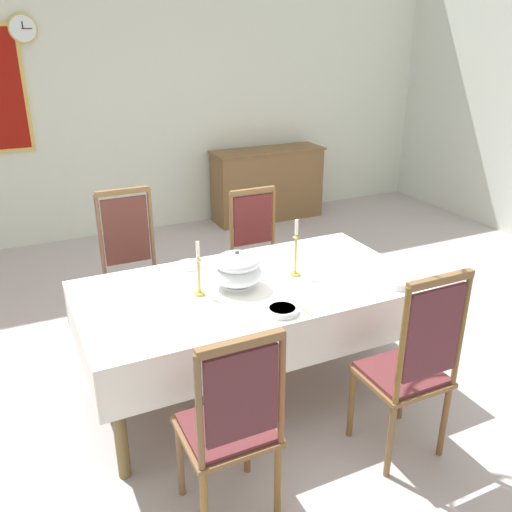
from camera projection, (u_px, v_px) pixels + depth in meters
The scene contains 18 objects.
ground at pixel (235, 369), 3.98m from camera, with size 8.23×6.51×0.04m, color #B4A9AB.
back_wall at pixel (115, 78), 6.04m from camera, with size 8.23×0.08×3.58m, color silver.
dining_table at pixel (249, 295), 3.49m from camera, with size 2.13×1.10×0.77m.
tablecloth at pixel (249, 295), 3.49m from camera, with size 2.15×1.12×0.32m.
chair_south_a at pixel (231, 424), 2.54m from camera, with size 0.44×0.42×1.10m.
chair_north_a at pixel (133, 269), 4.12m from camera, with size 0.44×0.42×1.20m.
chair_south_b at pixel (412, 365), 2.94m from camera, with size 0.44×0.42×1.18m.
chair_north_b at pixel (259, 251), 4.55m from camera, with size 0.44×0.42×1.08m.
soup_tureen at pixel (237, 269), 3.39m from camera, with size 0.32×0.32×0.25m.
candlestick_west at pixel (199, 274), 3.28m from camera, with size 0.07×0.07×0.35m.
candlestick_east at pixel (296, 253), 3.54m from camera, with size 0.07×0.07×0.39m.
bowl_near_left at pixel (398, 282), 3.44m from camera, with size 0.19×0.19×0.04m.
bowl_near_right at pixel (282, 310), 3.11m from camera, with size 0.19×0.19×0.04m.
bowl_far_left at pixel (189, 265), 3.71m from camera, with size 0.16×0.16×0.03m.
spoon_primary at pixel (410, 280), 3.51m from camera, with size 0.06×0.17×0.01m.
spoon_secondary at pixel (298, 306), 3.18m from camera, with size 0.04×0.18×0.01m.
sideboard at pixel (267, 184), 6.98m from camera, with size 1.44×0.48×0.90m.
mounted_clock at pixel (23, 28), 5.43m from camera, with size 0.28×0.06×0.28m.
Camera 1 is at (-1.30, -3.10, 2.27)m, focal length 38.10 mm.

